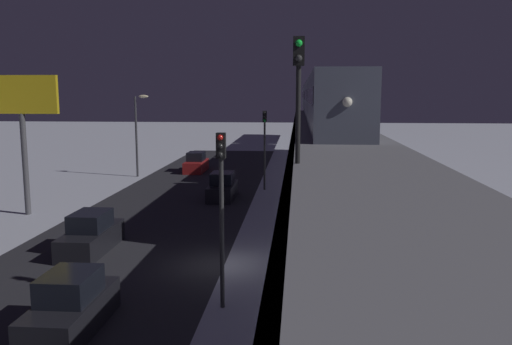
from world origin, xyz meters
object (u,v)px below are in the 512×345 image
(sedan_black_2, at_px, (222,188))
(traffic_light_near, at_px, (221,195))
(sedan_red_2, at_px, (196,164))
(traffic_light_mid, at_px, (265,138))
(subway_train, at_px, (318,98))
(sedan_black_3, at_px, (91,235))
(rail_signal, at_px, (299,78))
(commercial_billboard, at_px, (21,108))
(sedan_black, at_px, (71,307))

(sedan_black_2, bearing_deg, traffic_light_near, -81.77)
(sedan_red_2, relative_size, traffic_light_mid, 0.72)
(subway_train, bearing_deg, sedan_black_3, 70.98)
(rail_signal, relative_size, traffic_light_near, 0.62)
(subway_train, xyz_separation_m, sedan_black_3, (12.31, 35.71, -6.50))
(traffic_light_near, bearing_deg, rail_signal, 154.28)
(traffic_light_near, distance_m, commercial_billboard, 20.41)
(rail_signal, height_order, commercial_billboard, rail_signal)
(sedan_black_3, relative_size, commercial_billboard, 0.54)
(sedan_black_3, bearing_deg, traffic_light_mid, -113.23)
(sedan_black, xyz_separation_m, traffic_light_near, (-4.70, -2.27, 3.40))
(sedan_black, bearing_deg, traffic_light_near, 25.76)
(sedan_black, bearing_deg, sedan_black_2, 85.39)
(rail_signal, relative_size, traffic_light_mid, 0.62)
(sedan_black, distance_m, sedan_black_3, 9.10)
(sedan_red_2, bearing_deg, traffic_light_near, 102.65)
(sedan_black_3, relative_size, traffic_light_mid, 0.75)
(rail_signal, distance_m, commercial_billboard, 23.14)
(sedan_black_3, xyz_separation_m, commercial_billboard, (7.24, -7.48, 6.03))
(subway_train, relative_size, commercial_billboard, 8.32)
(traffic_light_near, bearing_deg, subway_train, -96.52)
(sedan_black_2, height_order, traffic_light_near, traffic_light_near)
(rail_signal, bearing_deg, sedan_red_2, -73.65)
(subway_train, relative_size, sedan_black_2, 16.15)
(subway_train, xyz_separation_m, sedan_red_2, (12.31, 8.70, -6.50))
(sedan_black_3, xyz_separation_m, traffic_light_mid, (-7.50, -17.47, 3.40))
(subway_train, height_order, rail_signal, rail_signal)
(traffic_light_mid, bearing_deg, sedan_black_3, 66.77)
(subway_train, height_order, sedan_black_3, subway_train)
(sedan_red_2, bearing_deg, sedan_black, 94.49)
(rail_signal, bearing_deg, sedan_black_2, -75.34)
(sedan_black_2, distance_m, commercial_billboard, 14.65)
(sedan_red_2, xyz_separation_m, traffic_light_mid, (-7.50, 9.55, 3.40))
(traffic_light_near, relative_size, commercial_billboard, 0.72)
(sedan_black_3, distance_m, commercial_billboard, 12.03)
(subway_train, xyz_separation_m, sedan_black, (9.51, 44.38, -6.50))
(subway_train, distance_m, traffic_light_mid, 19.12)
(sedan_black, bearing_deg, traffic_light_mid, 79.80)
(subway_train, relative_size, rail_signal, 18.52)
(sedan_black, relative_size, commercial_billboard, 0.49)
(subway_train, relative_size, traffic_light_near, 11.57)
(traffic_light_mid, distance_m, commercial_billboard, 18.00)
(commercial_billboard, bearing_deg, sedan_black, 121.87)
(traffic_light_mid, height_order, commercial_billboard, commercial_billboard)
(rail_signal, relative_size, sedan_black_3, 0.84)
(sedan_black_3, height_order, traffic_light_mid, traffic_light_mid)
(sedan_black_2, relative_size, traffic_light_near, 0.72)
(sedan_black, bearing_deg, sedan_black_3, 107.91)
(sedan_black, height_order, commercial_billboard, commercial_billboard)
(subway_train, height_order, sedan_red_2, subway_train)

